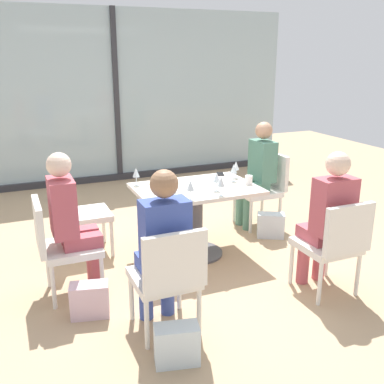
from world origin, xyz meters
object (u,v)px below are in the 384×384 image
object	(u,v)px
chair_front_left	(168,274)
cell_phone_on_table	(220,174)
coffee_cup	(249,180)
chair_far_left	(77,209)
handbag_0	(90,300)
chair_front_right	(334,242)
person_front_right	(328,215)
chair_side_end	(60,242)
wine_glass_4	(217,178)
wine_glass_1	(136,173)
handbag_1	(271,225)
chair_far_right	(265,185)
person_side_end	(71,218)
handbag_2	(177,345)
wine_glass_0	(236,166)
wine_glass_6	(234,169)
person_far_right	(258,169)
wine_glass_5	(173,178)
person_front_left	(162,243)
wine_glass_3	(221,182)
dining_table_main	(196,206)
wine_glass_2	(190,186)

from	to	relation	value
chair_front_left	cell_phone_on_table	bearing A→B (deg)	52.68
coffee_cup	cell_phone_on_table	bearing A→B (deg)	101.47
chair_far_left	handbag_0	xyz separation A→B (m)	(-0.12, -1.22, -0.36)
chair_front_right	person_front_right	xyz separation A→B (m)	(0.00, 0.11, 0.20)
chair_side_end	wine_glass_4	distance (m)	1.57
wine_glass_1	handbag_1	bearing A→B (deg)	-8.05
chair_far_right	person_side_end	xyz separation A→B (m)	(-2.39, -0.80, 0.20)
wine_glass_4	handbag_2	size ratio (longest dim) A/B	0.62
chair_front_left	wine_glass_0	xyz separation A→B (m)	(1.28, 1.37, 0.37)
wine_glass_6	coffee_cup	xyz separation A→B (m)	(0.10, -0.15, -0.09)
person_side_end	person_front_right	xyz separation A→B (m)	(2.02, -0.79, 0.00)
person_far_right	handbag_0	xyz separation A→B (m)	(-2.25, -1.22, -0.56)
person_side_end	wine_glass_1	size ratio (longest dim) A/B	6.81
wine_glass_5	handbag_0	world-z (taller)	wine_glass_5
person_front_right	wine_glass_5	size ratio (longest dim) A/B	6.81
handbag_1	handbag_2	world-z (taller)	same
person_front_left	wine_glass_3	xyz separation A→B (m)	(0.85, 0.76, 0.16)
dining_table_main	wine_glass_5	distance (m)	0.43
wine_glass_1	chair_front_left	bearing A→B (deg)	-98.06
handbag_0	chair_far_left	bearing A→B (deg)	97.16
chair_far_left	chair_side_end	bearing A→B (deg)	-108.76
wine_glass_5	coffee_cup	size ratio (longest dim) A/B	2.06
chair_side_end	chair_far_left	size ratio (longest dim) A/B	1.00
chair_front_right	chair_far_left	size ratio (longest dim) A/B	1.00
wine_glass_0	wine_glass_2	bearing A→B (deg)	-145.64
chair_far_right	chair_front_right	distance (m)	1.73
person_side_end	person_far_right	size ratio (longest dim) A/B	1.00
coffee_cup	chair_front_right	bearing A→B (deg)	-79.57
wine_glass_3	wine_glass_5	bearing A→B (deg)	141.47
chair_far_right	handbag_1	world-z (taller)	chair_far_right
chair_side_end	wine_glass_4	world-z (taller)	wine_glass_4
chair_side_end	wine_glass_5	size ratio (longest dim) A/B	4.70
chair_front_left	person_front_right	xyz separation A→B (m)	(1.49, 0.11, 0.20)
chair_far_right	coffee_cup	size ratio (longest dim) A/B	9.67
wine_glass_2	wine_glass_5	world-z (taller)	same
person_front_left	wine_glass_6	xyz separation A→B (m)	(1.19, 1.15, 0.16)
person_front_left	cell_phone_on_table	distance (m)	1.88
wine_glass_0	handbag_1	size ratio (longest dim) A/B	0.62
chair_front_right	wine_glass_5	world-z (taller)	wine_glass_5
person_side_end	handbag_2	world-z (taller)	person_side_end
chair_front_left	chair_far_left	xyz separation A→B (m)	(-0.37, 1.70, 0.00)
dining_table_main	handbag_1	xyz separation A→B (m)	(0.97, 0.08, -0.39)
chair_front_right	person_front_right	world-z (taller)	person_front_right
person_side_end	cell_phone_on_table	size ratio (longest dim) A/B	8.75
dining_table_main	person_front_right	distance (m)	1.34
chair_front_right	wine_glass_2	xyz separation A→B (m)	(-0.95, 0.86, 0.37)
person_front_left	wine_glass_0	size ratio (longest dim) A/B	6.81
wine_glass_3	chair_far_left	bearing A→B (deg)	145.96
wine_glass_3	person_far_right	bearing A→B (deg)	42.53
wine_glass_2	coffee_cup	bearing A→B (deg)	17.88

